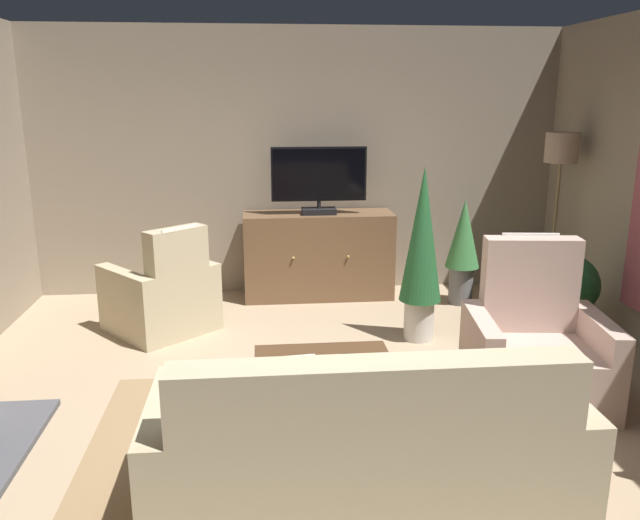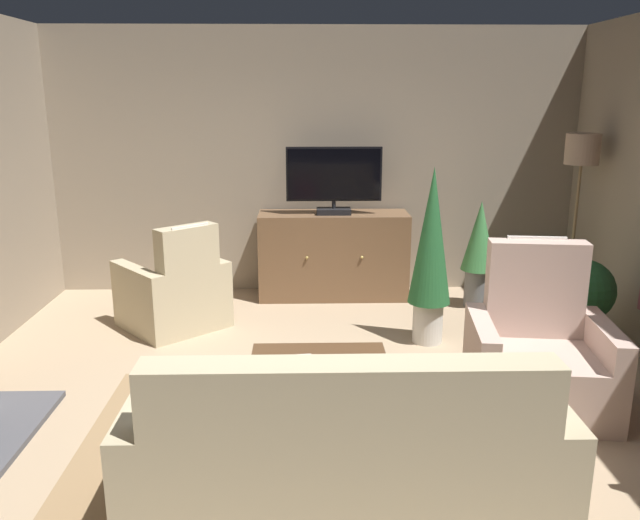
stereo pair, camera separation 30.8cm
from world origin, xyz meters
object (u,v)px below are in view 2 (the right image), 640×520
tv_remote (351,357)px  folded_newspaper (290,362)px  potted_plant_tall_palm_by_window (582,298)px  armchair_facing_sofa (538,358)px  floor_lamp (580,175)px  armchair_near_window (175,293)px  television (334,179)px  potted_plant_leafy_by_curtain (431,248)px  coffee_table (319,364)px  sofa_floral (344,461)px  tv_cabinet (333,257)px  potted_plant_small_fern_corner (479,247)px

tv_remote → folded_newspaper: bearing=11.3°
tv_remote → potted_plant_tall_palm_by_window: (2.09, 1.22, -0.00)m
armchair_facing_sofa → floor_lamp: size_ratio=0.65×
armchair_near_window → potted_plant_tall_palm_by_window: armchair_near_window is taller
television → armchair_facing_sofa: 2.95m
folded_newspaper → potted_plant_leafy_by_curtain: 1.86m
television → coffee_table: (-0.21, -2.56, -0.92)m
folded_newspaper → coffee_table: bearing=16.0°
floor_lamp → tv_remote: bearing=-137.8°
television → floor_lamp: size_ratio=0.56×
sofa_floral → potted_plant_leafy_by_curtain: size_ratio=1.40×
folded_newspaper → sofa_floral: sofa_floral is taller
television → tv_remote: size_ratio=5.80×
sofa_floral → armchair_near_window: 3.17m
sofa_floral → armchair_near_window: bearing=116.5°
tv_cabinet → floor_lamp: bearing=-11.9°
potted_plant_tall_palm_by_window → potted_plant_leafy_by_curtain: size_ratio=0.49×
tv_remote → potted_plant_leafy_by_curtain: size_ratio=0.11×
television → floor_lamp: bearing=-10.7°
tv_cabinet → tv_remote: 2.64m
potted_plant_small_fern_corner → tv_remote: bearing=-122.8°
armchair_facing_sofa → potted_plant_small_fern_corner: size_ratio=1.04×
tv_remote → sofa_floral: bearing=89.1°
armchair_facing_sofa → floor_lamp: floor_lamp is taller
sofa_floral → armchair_facing_sofa: bearing=40.4°
sofa_floral → armchair_facing_sofa: (1.43, 1.22, 0.02)m
coffee_table → tv_remote: size_ratio=5.41×
potted_plant_leafy_by_curtain → television: bearing=121.5°
armchair_near_window → floor_lamp: floor_lamp is taller
potted_plant_small_fern_corner → tv_cabinet: bearing=165.7°
armchair_facing_sofa → tv_remote: bearing=-174.6°
armchair_facing_sofa → television: bearing=118.2°
tv_remote → potted_plant_leafy_by_curtain: (0.78, 1.32, 0.43)m
tv_cabinet → floor_lamp: (2.36, -0.50, 0.94)m
armchair_near_window → television: bearing=29.0°
potted_plant_leafy_by_curtain → tv_cabinet: bearing=120.5°
coffee_table → armchair_facing_sofa: armchair_facing_sofa is taller
tv_cabinet → potted_plant_tall_palm_by_window: bearing=-34.1°
folded_newspaper → armchair_near_window: armchair_near_window is taller
tv_cabinet → sofa_floral: size_ratio=0.73×
tv_cabinet → potted_plant_small_fern_corner: bearing=-14.3°
tv_cabinet → potted_plant_leafy_by_curtain: potted_plant_leafy_by_curtain is taller
sofa_floral → potted_plant_tall_palm_by_window: 3.20m
tv_remote → floor_lamp: size_ratio=0.10×
tv_remote → tv_cabinet: bearing=-85.1°
coffee_table → floor_lamp: size_ratio=0.52×
television → folded_newspaper: bearing=-98.7°
potted_plant_tall_palm_by_window → tv_remote: bearing=-149.7°
television → floor_lamp: floor_lamp is taller
coffee_table → folded_newspaper: bearing=-158.9°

